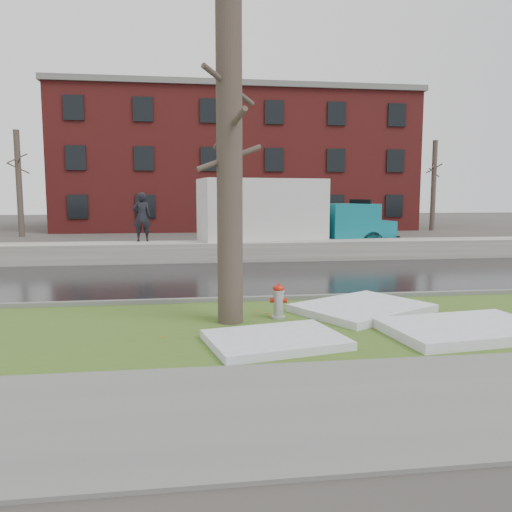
{
  "coord_description": "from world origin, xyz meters",
  "views": [
    {
      "loc": [
        -1.76,
        -10.53,
        2.51
      ],
      "look_at": [
        -0.07,
        1.89,
        1.0
      ],
      "focal_mm": 35.0,
      "sensor_mm": 36.0,
      "label": 1
    }
  ],
  "objects": [
    {
      "name": "road",
      "position": [
        0.0,
        4.5,
        0.01
      ],
      "size": [
        60.0,
        7.0,
        0.03
      ],
      "primitive_type": "cube",
      "color": "black",
      "rests_on": "ground"
    },
    {
      "name": "ground",
      "position": [
        0.0,
        0.0,
        0.0
      ],
      "size": [
        120.0,
        120.0,
        0.0
      ],
      "primitive_type": "plane",
      "color": "#47423D",
      "rests_on": "ground"
    },
    {
      "name": "sidewalk",
      "position": [
        0.0,
        -5.0,
        0.03
      ],
      "size": [
        60.0,
        3.0,
        0.05
      ],
      "primitive_type": "cube",
      "color": "slate",
      "rests_on": "ground"
    },
    {
      "name": "snow_patch_side",
      "position": [
        3.16,
        -2.37,
        0.13
      ],
      "size": [
        3.0,
        2.12,
        0.18
      ],
      "primitive_type": "cube",
      "rotation": [
        0.0,
        0.0,
        0.12
      ],
      "color": "silver",
      "rests_on": "verge"
    },
    {
      "name": "worker",
      "position": [
        -3.54,
        9.3,
        1.7
      ],
      "size": [
        0.74,
        0.52,
        1.9
      ],
      "primitive_type": "imported",
      "rotation": [
        0.0,
        0.0,
        3.24
      ],
      "color": "black",
      "rests_on": "snowbank"
    },
    {
      "name": "parking_lot",
      "position": [
        0.0,
        13.0,
        0.01
      ],
      "size": [
        60.0,
        9.0,
        0.03
      ],
      "primitive_type": "cube",
      "color": "slate",
      "rests_on": "ground"
    },
    {
      "name": "tree",
      "position": [
        -0.96,
        -0.93,
        3.16
      ],
      "size": [
        1.28,
        1.5,
        6.2
      ],
      "rotation": [
        0.0,
        0.0,
        -0.14
      ],
      "color": "brown",
      "rests_on": "verge"
    },
    {
      "name": "box_truck",
      "position": [
        2.26,
        9.97,
        1.7
      ],
      "size": [
        9.74,
        3.48,
        3.21
      ],
      "rotation": [
        0.0,
        0.0,
        0.16
      ],
      "color": "black",
      "rests_on": "ground"
    },
    {
      "name": "bg_tree_right",
      "position": [
        16.0,
        24.0,
        3.33
      ],
      "size": [
        1.4,
        1.62,
        6.5
      ],
      "color": "brown",
      "rests_on": "ground"
    },
    {
      "name": "curb",
      "position": [
        0.0,
        1.0,
        0.07
      ],
      "size": [
        60.0,
        0.15,
        0.14
      ],
      "primitive_type": "cube",
      "color": "slate",
      "rests_on": "ground"
    },
    {
      "name": "snow_patch_far",
      "position": [
        -0.34,
        -2.5,
        0.11
      ],
      "size": [
        2.49,
        2.03,
        0.14
      ],
      "primitive_type": "cube",
      "rotation": [
        0.0,
        0.0,
        0.21
      ],
      "color": "silver",
      "rests_on": "verge"
    },
    {
      "name": "snow_patch_near",
      "position": [
        1.92,
        -0.44,
        0.12
      ],
      "size": [
        3.25,
        3.02,
        0.16
      ],
      "primitive_type": "cube",
      "rotation": [
        0.0,
        0.0,
        0.51
      ],
      "color": "silver",
      "rests_on": "verge"
    },
    {
      "name": "snowbank",
      "position": [
        0.0,
        8.7,
        0.38
      ],
      "size": [
        60.0,
        1.6,
        0.75
      ],
      "primitive_type": "cube",
      "color": "#ACA79E",
      "rests_on": "ground"
    },
    {
      "name": "bg_tree_center",
      "position": [
        -6.0,
        26.0,
        3.33
      ],
      "size": [
        1.4,
        1.62,
        6.5
      ],
      "color": "brown",
      "rests_on": "ground"
    },
    {
      "name": "verge",
      "position": [
        0.0,
        -1.25,
        0.02
      ],
      "size": [
        60.0,
        4.5,
        0.04
      ],
      "primitive_type": "cube",
      "color": "#33511B",
      "rests_on": "ground"
    },
    {
      "name": "bg_tree_left",
      "position": [
        -12.0,
        22.0,
        3.33
      ],
      "size": [
        1.4,
        1.62,
        6.5
      ],
      "color": "brown",
      "rests_on": "ground"
    },
    {
      "name": "fire_hydrant",
      "position": [
        0.03,
        -0.78,
        0.43
      ],
      "size": [
        0.36,
        0.33,
        0.73
      ],
      "rotation": [
        0.0,
        0.0,
        -0.24
      ],
      "color": "#A4A8AC",
      "rests_on": "verge"
    },
    {
      "name": "brick_building",
      "position": [
        2.0,
        30.0,
        5.0
      ],
      "size": [
        26.0,
        12.0,
        10.0
      ],
      "primitive_type": "cube",
      "color": "maroon",
      "rests_on": "ground"
    }
  ]
}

